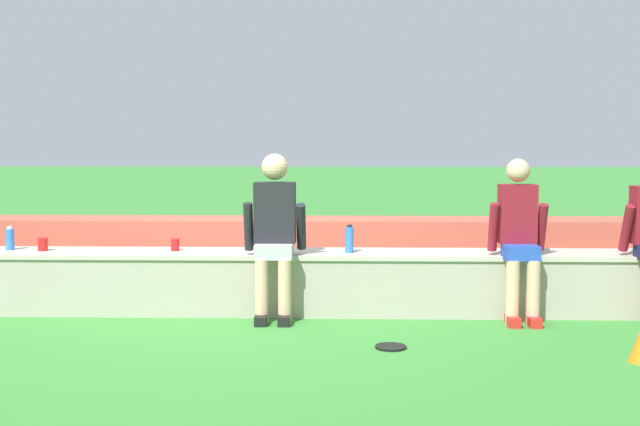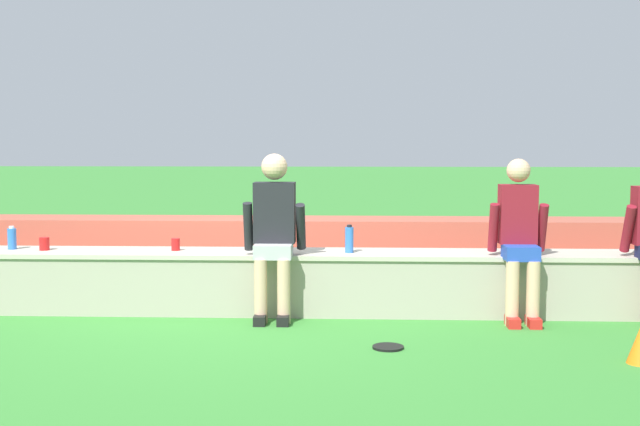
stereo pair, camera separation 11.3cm
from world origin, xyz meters
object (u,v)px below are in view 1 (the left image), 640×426
person_left_of_center (274,229)px  plastic_cup_right_end (175,245)px  water_bottle_mid_right (349,239)px  plastic_cup_left_end (43,244)px  person_center (519,234)px  frisbee (391,347)px  water_bottle_center_gap (10,239)px

person_left_of_center → plastic_cup_right_end: person_left_of_center is taller
water_bottle_mid_right → plastic_cup_left_end: (-2.74, 0.04, -0.06)m
plastic_cup_left_end → plastic_cup_right_end: bearing=1.5°
person_left_of_center → water_bottle_mid_right: (0.64, 0.24, -0.11)m
plastic_cup_right_end → plastic_cup_left_end: bearing=-178.5°
person_center → water_bottle_mid_right: size_ratio=5.57×
person_left_of_center → plastic_cup_left_end: bearing=172.4°
plastic_cup_left_end → person_center: bearing=-3.5°
water_bottle_mid_right → frisbee: 1.40m
water_bottle_center_gap → frisbee: (3.36, -1.29, -0.64)m
water_bottle_center_gap → plastic_cup_left_end: (0.32, -0.05, -0.04)m
person_center → water_bottle_mid_right: 1.46m
plastic_cup_right_end → plastic_cup_left_end: (-1.18, -0.03, 0.00)m
water_bottle_mid_right → water_bottle_center_gap: (-3.06, 0.09, -0.02)m
person_left_of_center → person_center: (2.08, 0.02, -0.04)m
person_center → plastic_cup_left_end: (-4.18, 0.26, -0.13)m
water_bottle_mid_right → plastic_cup_left_end: size_ratio=2.13×
person_left_of_center → water_bottle_mid_right: bearing=20.3°
water_bottle_center_gap → person_center: bearing=-3.9°
frisbee → plastic_cup_right_end: bearing=145.7°
person_left_of_center → plastic_cup_right_end: size_ratio=12.92×
person_center → water_bottle_center_gap: size_ratio=6.50×
person_center → plastic_cup_right_end: bearing=174.5°
person_left_of_center → person_center: size_ratio=1.03×
person_center → frisbee: (-1.14, -0.98, -0.73)m
person_left_of_center → frisbee: size_ratio=6.10×
plastic_cup_left_end → frisbee: size_ratio=0.50×
person_center → plastic_cup_left_end: person_center is taller
person_left_of_center → frisbee: (0.94, -0.96, -0.77)m
person_left_of_center → person_center: bearing=0.6°
plastic_cup_right_end → frisbee: 2.32m
person_center → water_bottle_center_gap: person_center is taller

